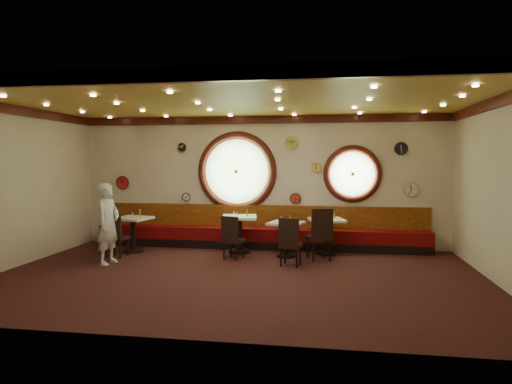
# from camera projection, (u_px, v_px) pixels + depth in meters

# --- Properties ---
(floor) EXTENTS (9.00, 6.00, 0.00)m
(floor) POSITION_uv_depth(u_px,v_px,m) (237.00, 276.00, 8.36)
(floor) COLOR black
(floor) RESTS_ON ground
(ceiling) EXTENTS (9.00, 6.00, 0.02)m
(ceiling) POSITION_uv_depth(u_px,v_px,m) (237.00, 100.00, 8.14)
(ceiling) COLOR gold
(ceiling) RESTS_ON wall_back
(wall_back) EXTENTS (9.00, 0.02, 3.20)m
(wall_back) POSITION_uv_depth(u_px,v_px,m) (261.00, 182.00, 11.21)
(wall_back) COLOR beige
(wall_back) RESTS_ON floor
(wall_front) EXTENTS (9.00, 0.02, 3.20)m
(wall_front) POSITION_uv_depth(u_px,v_px,m) (186.00, 206.00, 5.29)
(wall_front) COLOR beige
(wall_front) RESTS_ON floor
(wall_left) EXTENTS (0.02, 6.00, 3.20)m
(wall_left) POSITION_uv_depth(u_px,v_px,m) (13.00, 187.00, 8.95)
(wall_left) COLOR beige
(wall_left) RESTS_ON floor
(wall_right) EXTENTS (0.02, 6.00, 3.20)m
(wall_right) POSITION_uv_depth(u_px,v_px,m) (503.00, 192.00, 7.55)
(wall_right) COLOR beige
(wall_right) RESTS_ON floor
(molding_back) EXTENTS (9.00, 0.10, 0.18)m
(molding_back) POSITION_uv_depth(u_px,v_px,m) (261.00, 120.00, 11.05)
(molding_back) COLOR #38100A
(molding_back) RESTS_ON wall_back
(molding_front) EXTENTS (9.00, 0.10, 0.18)m
(molding_front) POSITION_uv_depth(u_px,v_px,m) (186.00, 75.00, 5.24)
(molding_front) COLOR #38100A
(molding_front) RESTS_ON wall_back
(molding_left) EXTENTS (0.10, 6.00, 0.18)m
(molding_left) POSITION_uv_depth(u_px,v_px,m) (12.00, 110.00, 8.84)
(molding_left) COLOR #38100A
(molding_left) RESTS_ON wall_back
(molding_right) EXTENTS (0.10, 6.00, 0.18)m
(molding_right) POSITION_uv_depth(u_px,v_px,m) (503.00, 100.00, 7.45)
(molding_right) COLOR #38100A
(molding_right) RESTS_ON wall_back
(banquette_base) EXTENTS (8.00, 0.55, 0.20)m
(banquette_base) POSITION_uv_depth(u_px,v_px,m) (259.00, 244.00, 11.04)
(banquette_base) COLOR black
(banquette_base) RESTS_ON floor
(banquette_seat) EXTENTS (8.00, 0.55, 0.30)m
(banquette_seat) POSITION_uv_depth(u_px,v_px,m) (259.00, 234.00, 11.02)
(banquette_seat) COLOR #5E080A
(banquette_seat) RESTS_ON banquette_base
(banquette_back) EXTENTS (8.00, 0.10, 0.55)m
(banquette_back) POSITION_uv_depth(u_px,v_px,m) (261.00, 216.00, 11.21)
(banquette_back) COLOR #601207
(banquette_back) RESTS_ON wall_back
(porthole_left_glass) EXTENTS (1.66, 0.02, 1.66)m
(porthole_left_glass) POSITION_uv_depth(u_px,v_px,m) (237.00, 171.00, 11.28)
(porthole_left_glass) COLOR #7BB36B
(porthole_left_glass) RESTS_ON wall_back
(porthole_left_frame) EXTENTS (1.98, 0.18, 1.98)m
(porthole_left_frame) POSITION_uv_depth(u_px,v_px,m) (237.00, 171.00, 11.26)
(porthole_left_frame) COLOR #38100A
(porthole_left_frame) RESTS_ON wall_back
(porthole_left_ring) EXTENTS (1.61, 0.03, 1.61)m
(porthole_left_ring) POSITION_uv_depth(u_px,v_px,m) (237.00, 171.00, 11.23)
(porthole_left_ring) COLOR gold
(porthole_left_ring) RESTS_ON wall_back
(porthole_right_glass) EXTENTS (1.10, 0.02, 1.10)m
(porthole_right_glass) POSITION_uv_depth(u_px,v_px,m) (352.00, 174.00, 10.85)
(porthole_right_glass) COLOR #7BB36B
(porthole_right_glass) RESTS_ON wall_back
(porthole_right_frame) EXTENTS (1.38, 0.18, 1.38)m
(porthole_right_frame) POSITION_uv_depth(u_px,v_px,m) (352.00, 174.00, 10.83)
(porthole_right_frame) COLOR #38100A
(porthole_right_frame) RESTS_ON wall_back
(porthole_right_ring) EXTENTS (1.09, 0.03, 1.09)m
(porthole_right_ring) POSITION_uv_depth(u_px,v_px,m) (352.00, 174.00, 10.80)
(porthole_right_ring) COLOR gold
(porthole_right_ring) RESTS_ON wall_back
(wall_clock_0) EXTENTS (0.28, 0.03, 0.28)m
(wall_clock_0) POSITION_uv_depth(u_px,v_px,m) (401.00, 148.00, 10.60)
(wall_clock_0) COLOR black
(wall_clock_0) RESTS_ON wall_back
(wall_clock_1) EXTENTS (0.30, 0.03, 0.30)m
(wall_clock_1) POSITION_uv_depth(u_px,v_px,m) (292.00, 143.00, 10.98)
(wall_clock_1) COLOR #87BA3A
(wall_clock_1) RESTS_ON wall_back
(wall_clock_2) EXTENTS (0.24, 0.03, 0.24)m
(wall_clock_2) POSITION_uv_depth(u_px,v_px,m) (182.00, 147.00, 11.42)
(wall_clock_2) COLOR black
(wall_clock_2) RESTS_ON wall_back
(wall_clock_3) EXTENTS (0.32, 0.03, 0.32)m
(wall_clock_3) POSITION_uv_depth(u_px,v_px,m) (123.00, 183.00, 11.73)
(wall_clock_3) COLOR red
(wall_clock_3) RESTS_ON wall_back
(wall_clock_4) EXTENTS (0.22, 0.03, 0.22)m
(wall_clock_4) POSITION_uv_depth(u_px,v_px,m) (316.00, 168.00, 10.93)
(wall_clock_4) COLOR #E2BF4B
(wall_clock_4) RESTS_ON wall_back
(wall_clock_5) EXTENTS (0.20, 0.03, 0.20)m
(wall_clock_5) POSITION_uv_depth(u_px,v_px,m) (186.00, 197.00, 11.49)
(wall_clock_5) COLOR white
(wall_clock_5) RESTS_ON wall_back
(wall_clock_6) EXTENTS (0.34, 0.03, 0.34)m
(wall_clock_6) POSITION_uv_depth(u_px,v_px,m) (411.00, 189.00, 10.62)
(wall_clock_6) COLOR silver
(wall_clock_6) RESTS_ON wall_back
(wall_clock_7) EXTENTS (0.24, 0.03, 0.24)m
(wall_clock_7) POSITION_uv_depth(u_px,v_px,m) (295.00, 198.00, 11.06)
(wall_clock_7) COLOR red
(wall_clock_7) RESTS_ON wall_back
(table_a) EXTENTS (0.86, 0.86, 0.81)m
(table_a) POSITION_uv_depth(u_px,v_px,m) (133.00, 230.00, 10.55)
(table_a) COLOR black
(table_a) RESTS_ON floor
(table_b) EXTENTS (0.89, 0.89, 0.85)m
(table_b) POSITION_uv_depth(u_px,v_px,m) (239.00, 230.00, 10.47)
(table_b) COLOR black
(table_b) RESTS_ON floor
(table_c) EXTENTS (0.86, 0.86, 0.77)m
(table_c) POSITION_uv_depth(u_px,v_px,m) (286.00, 235.00, 10.03)
(table_c) COLOR black
(table_c) RESTS_ON floor
(table_d) EXTENTS (0.89, 0.89, 0.81)m
(table_d) POSITION_uv_depth(u_px,v_px,m) (327.00, 232.00, 10.28)
(table_d) COLOR black
(table_d) RESTS_ON floor
(chair_a) EXTENTS (0.46, 0.46, 0.62)m
(chair_a) POSITION_uv_depth(u_px,v_px,m) (115.00, 232.00, 9.94)
(chair_a) COLOR black
(chair_a) RESTS_ON floor
(chair_b) EXTENTS (0.50, 0.50, 0.58)m
(chair_b) POSITION_uv_depth(u_px,v_px,m) (232.00, 235.00, 9.73)
(chair_b) COLOR black
(chair_b) RESTS_ON floor
(chair_c) EXTENTS (0.47, 0.47, 0.61)m
(chair_c) POSITION_uv_depth(u_px,v_px,m) (290.00, 239.00, 9.09)
(chair_c) COLOR black
(chair_c) RESTS_ON floor
(chair_d) EXTENTS (0.61, 0.61, 0.69)m
(chair_d) POSITION_uv_depth(u_px,v_px,m) (320.00, 231.00, 9.62)
(chair_d) COLOR black
(chair_d) RESTS_ON floor
(condiment_a_salt) EXTENTS (0.04, 0.04, 0.10)m
(condiment_a_salt) POSITION_uv_depth(u_px,v_px,m) (133.00, 215.00, 10.62)
(condiment_a_salt) COLOR silver
(condiment_a_salt) RESTS_ON table_a
(condiment_b_salt) EXTENTS (0.03, 0.03, 0.09)m
(condiment_b_salt) POSITION_uv_depth(u_px,v_px,m) (234.00, 213.00, 10.56)
(condiment_b_salt) COLOR silver
(condiment_b_salt) RESTS_ON table_b
(condiment_c_salt) EXTENTS (0.04, 0.04, 0.11)m
(condiment_c_salt) POSITION_uv_depth(u_px,v_px,m) (281.00, 219.00, 10.11)
(condiment_c_salt) COLOR #BCBCC1
(condiment_c_salt) RESTS_ON table_c
(condiment_d_salt) EXTENTS (0.04, 0.04, 0.10)m
(condiment_d_salt) POSITION_uv_depth(u_px,v_px,m) (322.00, 216.00, 10.29)
(condiment_d_salt) COLOR silver
(condiment_d_salt) RESTS_ON table_d
(condiment_a_pepper) EXTENTS (0.04, 0.04, 0.11)m
(condiment_a_pepper) POSITION_uv_depth(u_px,v_px,m) (132.00, 215.00, 10.51)
(condiment_a_pepper) COLOR silver
(condiment_a_pepper) RESTS_ON table_a
(condiment_b_pepper) EXTENTS (0.03, 0.03, 0.09)m
(condiment_b_pepper) POSITION_uv_depth(u_px,v_px,m) (237.00, 214.00, 10.40)
(condiment_b_pepper) COLOR silver
(condiment_b_pepper) RESTS_ON table_b
(condiment_c_pepper) EXTENTS (0.04, 0.04, 0.10)m
(condiment_c_pepper) POSITION_uv_depth(u_px,v_px,m) (288.00, 220.00, 9.92)
(condiment_c_pepper) COLOR silver
(condiment_c_pepper) RESTS_ON table_c
(condiment_d_pepper) EXTENTS (0.03, 0.03, 0.09)m
(condiment_d_pepper) POSITION_uv_depth(u_px,v_px,m) (329.00, 217.00, 10.26)
(condiment_d_pepper) COLOR silver
(condiment_d_pepper) RESTS_ON table_d
(condiment_a_bottle) EXTENTS (0.05, 0.05, 0.18)m
(condiment_a_bottle) POSITION_uv_depth(u_px,v_px,m) (140.00, 213.00, 10.62)
(condiment_a_bottle) COLOR gold
(condiment_a_bottle) RESTS_ON table_a
(condiment_b_bottle) EXTENTS (0.05, 0.05, 0.14)m
(condiment_b_bottle) POSITION_uv_depth(u_px,v_px,m) (247.00, 213.00, 10.44)
(condiment_b_bottle) COLOR gold
(condiment_b_bottle) RESTS_ON table_b
(condiment_c_bottle) EXTENTS (0.04, 0.04, 0.14)m
(condiment_c_bottle) POSITION_uv_depth(u_px,v_px,m) (290.00, 218.00, 10.08)
(condiment_c_bottle) COLOR gold
(condiment_c_bottle) RESTS_ON table_c
(condiment_d_bottle) EXTENTS (0.05, 0.05, 0.15)m
(condiment_d_bottle) POSITION_uv_depth(u_px,v_px,m) (334.00, 215.00, 10.31)
(condiment_d_bottle) COLOR gold
(condiment_d_bottle) RESTS_ON table_d
(waiter) EXTENTS (0.47, 0.65, 1.66)m
(waiter) POSITION_uv_depth(u_px,v_px,m) (108.00, 224.00, 9.34)
(waiter) COLOR white
(waiter) RESTS_ON floor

